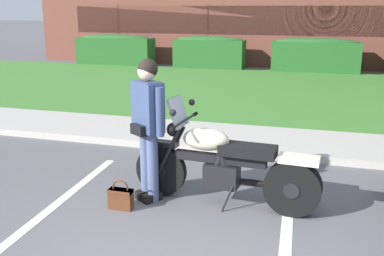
{
  "coord_description": "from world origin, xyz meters",
  "views": [
    {
      "loc": [
        0.92,
        -3.43,
        2.25
      ],
      "look_at": [
        -0.53,
        1.56,
        0.85
      ],
      "focal_mm": 41.69,
      "sensor_mm": 36.0,
      "label": 1
    }
  ],
  "objects_px": {
    "hedge_center_left": "(209,52)",
    "brick_building": "(312,19)",
    "motorcycle": "(230,166)",
    "rider_person": "(148,120)",
    "hedge_left": "(116,49)",
    "handbag": "(121,197)",
    "hedge_center_right": "(316,55)"
  },
  "relations": [
    {
      "from": "rider_person",
      "to": "hedge_center_right",
      "type": "xyz_separation_m",
      "value": [
        1.66,
        11.92,
        -0.34
      ]
    },
    {
      "from": "rider_person",
      "to": "brick_building",
      "type": "bearing_deg",
      "value": 85.8
    },
    {
      "from": "motorcycle",
      "to": "hedge_center_right",
      "type": "xyz_separation_m",
      "value": [
        0.69,
        11.81,
        0.16
      ]
    },
    {
      "from": "brick_building",
      "to": "hedge_left",
      "type": "bearing_deg",
      "value": -141.79
    },
    {
      "from": "hedge_center_right",
      "to": "hedge_left",
      "type": "bearing_deg",
      "value": 180.0
    },
    {
      "from": "motorcycle",
      "to": "hedge_center_left",
      "type": "height_order",
      "value": "motorcycle"
    },
    {
      "from": "hedge_center_left",
      "to": "brick_building",
      "type": "distance_m",
      "value": 6.95
    },
    {
      "from": "handbag",
      "to": "hedge_left",
      "type": "relative_size",
      "value": 0.12
    },
    {
      "from": "hedge_left",
      "to": "rider_person",
      "type": "bearing_deg",
      "value": -62.68
    },
    {
      "from": "motorcycle",
      "to": "brick_building",
      "type": "bearing_deg",
      "value": 88.9
    },
    {
      "from": "hedge_left",
      "to": "hedge_center_left",
      "type": "bearing_deg",
      "value": 0.0
    },
    {
      "from": "handbag",
      "to": "hedge_center_left",
      "type": "distance_m",
      "value": 12.45
    },
    {
      "from": "hedge_center_right",
      "to": "brick_building",
      "type": "height_order",
      "value": "brick_building"
    },
    {
      "from": "hedge_center_right",
      "to": "brick_building",
      "type": "relative_size",
      "value": 0.13
    },
    {
      "from": "hedge_left",
      "to": "brick_building",
      "type": "height_order",
      "value": "brick_building"
    },
    {
      "from": "hedge_left",
      "to": "hedge_center_left",
      "type": "height_order",
      "value": "same"
    },
    {
      "from": "rider_person",
      "to": "hedge_center_left",
      "type": "distance_m",
      "value": 12.14
    },
    {
      "from": "hedge_center_right",
      "to": "rider_person",
      "type": "bearing_deg",
      "value": -97.92
    },
    {
      "from": "motorcycle",
      "to": "brick_building",
      "type": "relative_size",
      "value": 0.1
    },
    {
      "from": "hedge_center_left",
      "to": "motorcycle",
      "type": "bearing_deg",
      "value": -74.77
    },
    {
      "from": "motorcycle",
      "to": "hedge_center_left",
      "type": "xyz_separation_m",
      "value": [
        -3.22,
        11.81,
        0.16
      ]
    },
    {
      "from": "hedge_left",
      "to": "hedge_center_right",
      "type": "distance_m",
      "value": 7.82
    },
    {
      "from": "hedge_center_left",
      "to": "brick_building",
      "type": "relative_size",
      "value": 0.12
    },
    {
      "from": "rider_person",
      "to": "brick_building",
      "type": "height_order",
      "value": "brick_building"
    },
    {
      "from": "motorcycle",
      "to": "rider_person",
      "type": "bearing_deg",
      "value": -173.48
    },
    {
      "from": "handbag",
      "to": "hedge_center_left",
      "type": "height_order",
      "value": "hedge_center_left"
    },
    {
      "from": "hedge_left",
      "to": "hedge_center_left",
      "type": "relative_size",
      "value": 1.17
    },
    {
      "from": "hedge_center_left",
      "to": "brick_building",
      "type": "height_order",
      "value": "brick_building"
    },
    {
      "from": "motorcycle",
      "to": "handbag",
      "type": "relative_size",
      "value": 6.23
    },
    {
      "from": "handbag",
      "to": "rider_person",
      "type": "bearing_deg",
      "value": 57.51
    },
    {
      "from": "rider_person",
      "to": "handbag",
      "type": "height_order",
      "value": "rider_person"
    },
    {
      "from": "handbag",
      "to": "hedge_left",
      "type": "xyz_separation_m",
      "value": [
        -5.94,
        12.27,
        0.51
      ]
    }
  ]
}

